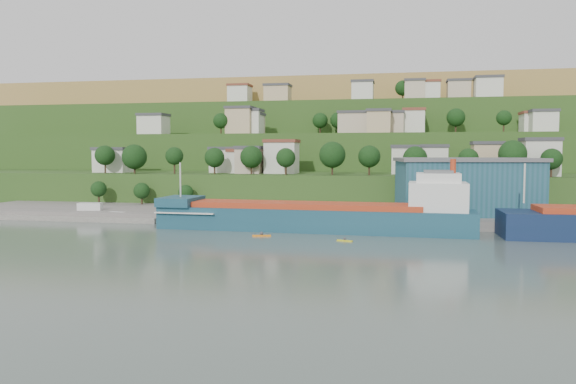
% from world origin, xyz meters
% --- Properties ---
extents(ground, '(500.00, 500.00, 0.00)m').
position_xyz_m(ground, '(0.00, 0.00, 0.00)').
color(ground, '#485751').
rests_on(ground, ground).
extents(quay, '(220.00, 26.00, 4.00)m').
position_xyz_m(quay, '(20.00, 28.00, 0.00)').
color(quay, slate).
rests_on(quay, ground).
extents(pebble_beach, '(40.00, 18.00, 2.40)m').
position_xyz_m(pebble_beach, '(-55.00, 22.00, 0.00)').
color(pebble_beach, slate).
rests_on(pebble_beach, ground).
extents(hillside, '(360.00, 210.86, 96.00)m').
position_xyz_m(hillside, '(0.01, 168.67, 0.08)').
color(hillside, '#284719').
rests_on(hillside, ground).
extents(cargo_ship_near, '(65.16, 12.12, 16.68)m').
position_xyz_m(cargo_ship_near, '(3.47, 9.96, 2.66)').
color(cargo_ship_near, '#153E50').
rests_on(cargo_ship_near, ground).
extents(warehouse, '(33.30, 23.04, 12.80)m').
position_xyz_m(warehouse, '(33.89, 29.98, 8.43)').
color(warehouse, '#1E505A').
rests_on(warehouse, quay).
extents(caravan, '(5.98, 3.45, 2.62)m').
position_xyz_m(caravan, '(-54.75, 19.69, 2.51)').
color(caravan, silver).
rests_on(caravan, pebble_beach).
extents(dinghy, '(4.25, 2.22, 0.81)m').
position_xyz_m(dinghy, '(-46.56, 17.64, 1.60)').
color(dinghy, silver).
rests_on(dinghy, pebble_beach).
extents(kayak_orange, '(3.63, 1.43, 0.90)m').
position_xyz_m(kayak_orange, '(-6.94, 0.03, 0.26)').
color(kayak_orange, orange).
rests_on(kayak_orange, ground).
extents(kayak_yellow, '(2.98, 1.29, 0.74)m').
position_xyz_m(kayak_yellow, '(9.31, -2.77, 0.22)').
color(kayak_yellow, yellow).
rests_on(kayak_yellow, ground).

